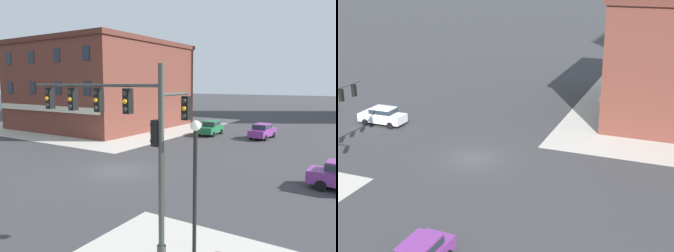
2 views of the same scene
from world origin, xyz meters
The scene contains 2 objects.
ground_plane centered at (0.00, 0.00, 0.00)m, with size 320.00×320.00×0.00m, color #38383A.
car_main_northbound_far centered at (-4.24, -11.39, 0.92)m, with size 1.92×4.41×1.68m.
Camera 2 is at (31.12, 15.02, 14.70)m, focal length 51.01 mm.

